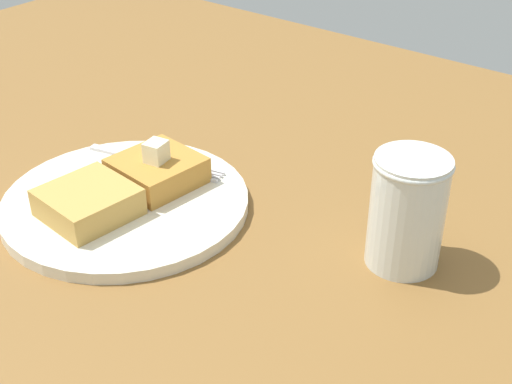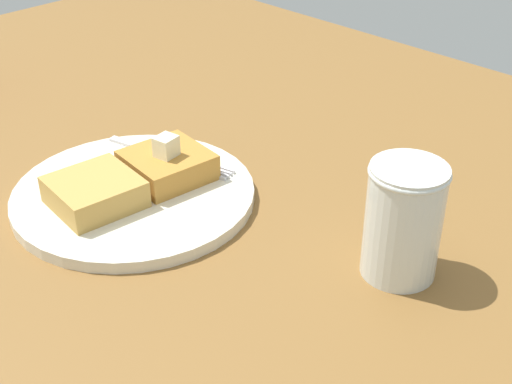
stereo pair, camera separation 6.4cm
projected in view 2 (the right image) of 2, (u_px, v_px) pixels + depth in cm
name	position (u px, v px, depth cm)	size (l,w,h in cm)	color
table_surface	(96.00, 175.00, 78.71)	(111.23, 111.23, 2.79)	brown
plate	(134.00, 194.00, 71.36)	(24.17, 24.17, 1.21)	silver
toast_slice_left	(167.00, 165.00, 72.60)	(7.79, 7.65, 2.71)	#B87E32
toast_slice_middle	(95.00, 192.00, 68.16)	(7.79, 7.65, 2.71)	tan
butter_pat_primary	(166.00, 146.00, 70.97)	(2.10, 1.89, 2.10)	#F2EDC7
fork	(176.00, 159.00, 76.19)	(5.04, 15.91, 0.36)	silver
syrup_jar	(402.00, 227.00, 59.49)	(6.70, 6.70, 10.35)	#3C1A05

